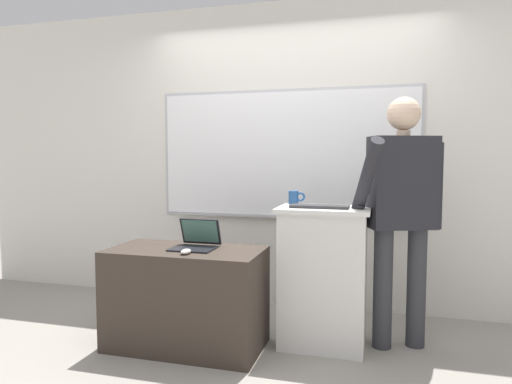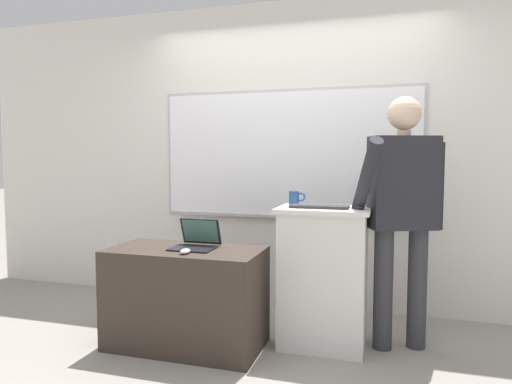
% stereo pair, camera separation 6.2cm
% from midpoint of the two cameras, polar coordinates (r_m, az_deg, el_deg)
% --- Properties ---
extents(ground_plane, '(30.00, 30.00, 0.00)m').
position_cam_midpoint_polar(ground_plane, '(3.07, -0.36, -21.32)').
color(ground_plane, gray).
extents(back_wall, '(6.40, 0.17, 2.69)m').
position_cam_midpoint_polar(back_wall, '(4.10, 5.21, 4.55)').
color(back_wall, silver).
rests_on(back_wall, ground_plane).
extents(lectern_podium, '(0.63, 0.47, 0.98)m').
position_cam_midpoint_polar(lectern_podium, '(3.30, 8.96, -10.37)').
color(lectern_podium, silver).
rests_on(lectern_podium, ground_plane).
extents(side_desk, '(1.07, 0.55, 0.69)m').
position_cam_midpoint_polar(side_desk, '(3.31, -8.18, -12.92)').
color(side_desk, '#382D26').
rests_on(side_desk, ground_plane).
extents(person_presenter, '(0.62, 0.67, 1.74)m').
position_cam_midpoint_polar(person_presenter, '(3.27, 18.34, -1.34)').
color(person_presenter, '#333338').
rests_on(person_presenter, ground_plane).
extents(laptop, '(0.30, 0.29, 0.20)m').
position_cam_midpoint_polar(laptop, '(3.25, -6.84, -5.85)').
color(laptop, black).
rests_on(laptop, side_desk).
extents(wireless_keyboard, '(0.40, 0.14, 0.02)m').
position_cam_midpoint_polar(wireless_keyboard, '(3.15, 8.49, -1.82)').
color(wireless_keyboard, '#2D2D30').
rests_on(wireless_keyboard, lectern_podium).
extents(computer_mouse_by_laptop, '(0.06, 0.10, 0.03)m').
position_cam_midpoint_polar(computer_mouse_by_laptop, '(3.05, -8.25, -7.34)').
color(computer_mouse_by_laptop, silver).
rests_on(computer_mouse_by_laptop, side_desk).
extents(computer_mouse_by_keyboard, '(0.06, 0.10, 0.03)m').
position_cam_midpoint_polar(computer_mouse_by_keyboard, '(3.13, 13.48, -1.81)').
color(computer_mouse_by_keyboard, black).
rests_on(computer_mouse_by_keyboard, lectern_podium).
extents(coffee_mug, '(0.13, 0.07, 0.10)m').
position_cam_midpoint_polar(coffee_mug, '(3.41, 5.41, -0.67)').
color(coffee_mug, '#234C84').
rests_on(coffee_mug, lectern_podium).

